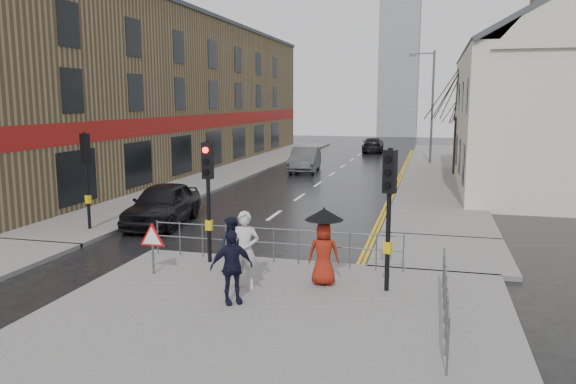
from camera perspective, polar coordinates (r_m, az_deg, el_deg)
The scene contains 24 objects.
ground at distance 15.95m, azimuth -8.87°, elevation -7.63°, with size 120.00×120.00×0.00m, color black.
near_pavement at distance 11.85m, azimuth -2.02°, elevation -13.24°, with size 10.00×9.00×0.14m, color #605E5B.
left_pavement at distance 39.35m, azimuth -4.36°, elevation 2.60°, with size 4.00×44.00×0.14m, color #605E5B.
right_pavement at distance 39.25m, azimuth 14.92°, elevation 2.30°, with size 4.00×40.00×0.14m, color #605E5B.
pavement_bridge_right at distance 17.59m, azimuth 15.27°, elevation -6.02°, with size 4.00×4.20×0.14m, color #605E5B.
building_left_terrace at distance 40.30m, azimuth -12.44°, elevation 9.60°, with size 8.00×42.00×10.00m, color olive.
building_right_cream at distance 32.53m, azimuth 25.18°, elevation 8.69°, with size 9.00×16.40×10.10m.
church_tower at distance 76.26m, azimuth 11.23°, elevation 12.37°, with size 5.00×5.00×18.00m, color gray.
traffic_signal_near_left at distance 15.52m, azimuth -8.13°, elevation 1.22°, with size 0.28×0.27×3.40m.
traffic_signal_near_right at distance 13.19m, azimuth 10.24°, elevation -0.25°, with size 0.34×0.33×3.40m.
traffic_signal_far_left at distance 20.70m, azimuth -19.82°, elevation 2.76°, with size 0.34×0.33×3.40m.
guard_railing_front at distance 15.63m, azimuth -1.47°, elevation -4.61°, with size 7.14×0.04×1.00m.
guard_railing_side at distance 11.86m, azimuth 15.73°, elevation -9.58°, with size 0.04×4.54×1.00m.
warning_sign at distance 14.97m, azimuth -13.62°, elevation -4.77°, with size 0.80×0.07×1.35m.
street_lamp at distance 41.99m, azimuth 14.23°, elevation 9.11°, with size 1.83×0.25×8.00m.
tree_near at distance 36.02m, azimuth 16.90°, elevation 9.70°, with size 2.40×2.40×6.58m.
tree_far at distance 44.03m, azimuth 17.10°, elevation 8.61°, with size 2.40×2.40×5.64m.
pedestrian_a at distance 13.50m, azimuth -4.39°, elevation -5.91°, with size 0.68×0.45×1.88m, color #B7B7B3.
pedestrian_b at distance 14.57m, azimuth -5.70°, elevation -5.51°, with size 0.74×0.58×1.52m, color black.
pedestrian_with_umbrella at distance 13.71m, azimuth 3.66°, elevation -5.06°, with size 0.96×0.96×1.90m.
pedestrian_d at distance 12.57m, azimuth -5.76°, elevation -7.59°, with size 0.97×0.40×1.66m, color black.
car_parked at distance 21.53m, azimuth -12.63°, elevation -1.20°, with size 1.84×4.58×1.56m, color black.
car_mid at distance 36.97m, azimuth 1.73°, elevation 3.32°, with size 1.68×4.81×1.58m, color #3D3F41.
car_far at distance 51.42m, azimuth 8.62°, elevation 4.75°, with size 1.87×4.61×1.34m, color black.
Camera 1 is at (6.13, -13.99, 4.60)m, focal length 35.00 mm.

